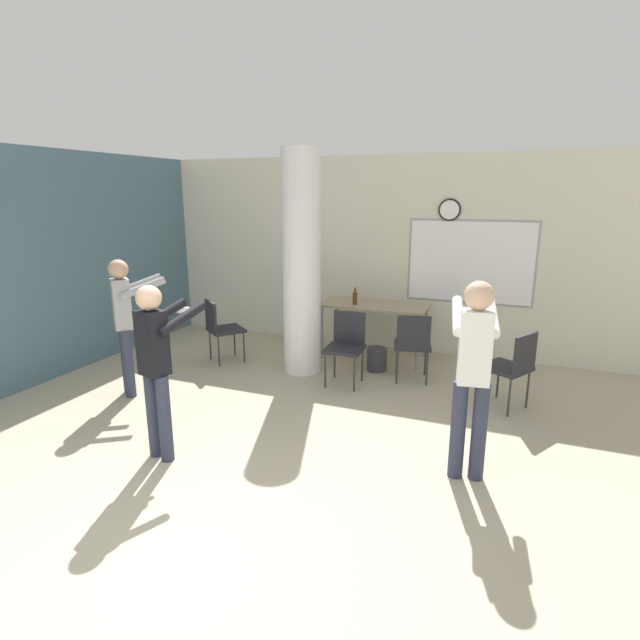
# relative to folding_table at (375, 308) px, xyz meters

# --- Properties ---
(ground_plane) EXTENTS (24.00, 24.00, 0.00)m
(ground_plane) POSITION_rel_folding_table_xyz_m (-0.07, -4.45, -0.72)
(ground_plane) COLOR #ADA389
(wall_left_accent) EXTENTS (0.12, 7.00, 2.80)m
(wall_left_accent) POSITION_rel_folding_table_xyz_m (-3.57, -1.95, 0.68)
(wall_left_accent) COLOR slate
(wall_left_accent) RESTS_ON ground_plane
(wall_back) EXTENTS (8.00, 0.15, 2.80)m
(wall_back) POSITION_rel_folding_table_xyz_m (-0.05, 0.60, 0.68)
(wall_back) COLOR beige
(wall_back) RESTS_ON ground_plane
(support_pillar) EXTENTS (0.48, 0.48, 2.80)m
(support_pillar) POSITION_rel_folding_table_xyz_m (-0.72, -0.88, 0.68)
(support_pillar) COLOR white
(support_pillar) RESTS_ON ground_plane
(folding_table) EXTENTS (1.46, 0.71, 0.78)m
(folding_table) POSITION_rel_folding_table_xyz_m (0.00, 0.00, 0.00)
(folding_table) COLOR tan
(folding_table) RESTS_ON ground_plane
(bottle_on_table) EXTENTS (0.06, 0.06, 0.24)m
(bottle_on_table) POSITION_rel_folding_table_xyz_m (-0.24, -0.15, 0.15)
(bottle_on_table) COLOR #4C3319
(bottle_on_table) RESTS_ON folding_table
(waste_bin) EXTENTS (0.26, 0.26, 0.30)m
(waste_bin) POSITION_rel_folding_table_xyz_m (0.19, -0.51, -0.57)
(waste_bin) COLOR #38383D
(waste_bin) RESTS_ON ground_plane
(chair_table_front) EXTENTS (0.46, 0.46, 0.87)m
(chair_table_front) POSITION_rel_folding_table_xyz_m (-0.05, -1.08, -0.21)
(chair_table_front) COLOR #232328
(chair_table_front) RESTS_ON ground_plane
(chair_near_pillar) EXTENTS (0.62, 0.62, 0.87)m
(chair_near_pillar) POSITION_rel_folding_table_xyz_m (-1.89, -0.98, -0.21)
(chair_near_pillar) COLOR #232328
(chair_near_pillar) RESTS_ON ground_plane
(chair_table_right) EXTENTS (0.53, 0.53, 0.87)m
(chair_table_right) POSITION_rel_folding_table_xyz_m (0.70, -0.75, -0.21)
(chair_table_right) COLOR #232328
(chair_table_right) RESTS_ON ground_plane
(chair_mid_room) EXTENTS (0.60, 0.60, 0.87)m
(chair_mid_room) POSITION_rel_folding_table_xyz_m (1.84, -1.17, -0.21)
(chair_mid_room) COLOR #232328
(chair_mid_room) RESTS_ON ground_plane
(person_watching_back) EXTENTS (0.58, 0.61, 1.57)m
(person_watching_back) POSITION_rel_folding_table_xyz_m (-2.24, -2.35, 0.20)
(person_watching_back) COLOR #2D3347
(person_watching_back) RESTS_ON ground_plane
(person_playing_front) EXTENTS (0.44, 0.64, 1.55)m
(person_playing_front) POSITION_rel_folding_table_xyz_m (-0.97, -3.37, 0.19)
(person_playing_front) COLOR #2D3347
(person_playing_front) RESTS_ON ground_plane
(person_playing_side) EXTENTS (0.43, 0.63, 1.64)m
(person_playing_side) POSITION_rel_folding_table_xyz_m (1.55, -2.69, 0.24)
(person_playing_side) COLOR #2D3347
(person_playing_side) RESTS_ON ground_plane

